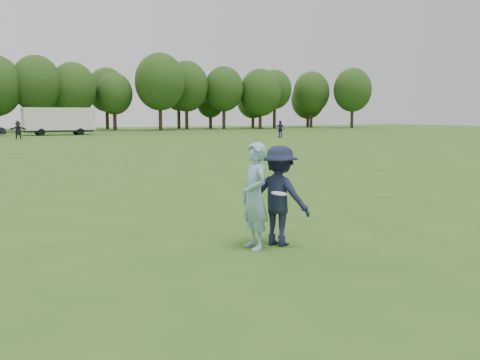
{
  "coord_description": "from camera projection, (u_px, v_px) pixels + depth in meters",
  "views": [
    {
      "loc": [
        -5.08,
        -8.67,
        2.34
      ],
      "look_at": [
        0.07,
        0.7,
        1.1
      ],
      "focal_mm": 42.0,
      "sensor_mm": 36.0,
      "label": 1
    }
  ],
  "objects": [
    {
      "name": "disc_in_play",
      "position": [
        279.0,
        193.0,
        9.63
      ],
      "size": [
        0.28,
        0.28,
        0.07
      ],
      "color": "white",
      "rests_on": "ground"
    },
    {
      "name": "defender",
      "position": [
        279.0,
        196.0,
        10.07
      ],
      "size": [
        1.12,
        1.34,
        1.8
      ],
      "primitive_type": "imported",
      "rotation": [
        0.0,
        0.0,
        2.04
      ],
      "color": "#181D35",
      "rests_on": "ground"
    },
    {
      "name": "thrower",
      "position": [
        255.0,
        196.0,
        9.77
      ],
      "size": [
        0.49,
        0.71,
        1.87
      ],
      "primitive_type": "imported",
      "rotation": [
        0.0,
        0.0,
        -1.64
      ],
      "color": "#7FADC5",
      "rests_on": "ground"
    },
    {
      "name": "cargo_trailer",
      "position": [
        59.0,
        120.0,
        65.61
      ],
      "size": [
        9.0,
        2.75,
        3.2
      ],
      "color": "white",
      "rests_on": "ground"
    },
    {
      "name": "player_far_d",
      "position": [
        18.0,
        130.0,
        54.22
      ],
      "size": [
        1.73,
        0.75,
        1.81
      ],
      "primitive_type": "imported",
      "rotation": [
        0.0,
        0.0,
        -0.13
      ],
      "color": "#242424",
      "rests_on": "ground"
    },
    {
      "name": "ground",
      "position": [
        255.0,
        244.0,
        10.25
      ],
      "size": [
        200.0,
        200.0,
        0.0
      ],
      "primitive_type": "plane",
      "color": "#2E5317",
      "rests_on": "ground"
    },
    {
      "name": "player_far_b",
      "position": [
        280.0,
        129.0,
        58.5
      ],
      "size": [
        0.82,
        1.13,
        1.78
      ],
      "primitive_type": "imported",
      "rotation": [
        0.0,
        0.0,
        -1.16
      ],
      "color": "navy",
      "rests_on": "ground"
    },
    {
      "name": "field_cone",
      "position": [
        258.0,
        136.0,
        57.99
      ],
      "size": [
        0.28,
        0.28,
        0.3
      ],
      "primitive_type": "cone",
      "color": "#F1510C",
      "rests_on": "ground"
    }
  ]
}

